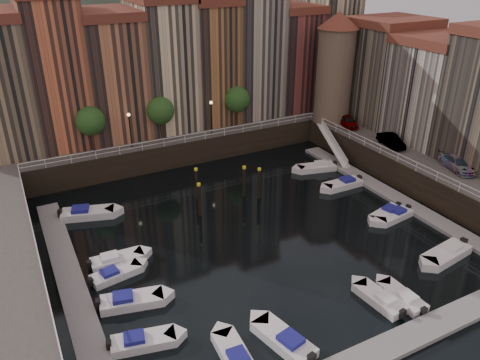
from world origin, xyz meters
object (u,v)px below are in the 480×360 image
boat_left_2 (115,274)px  boat_left_1 (130,301)px  car_a (348,122)px  car_b (391,141)px  car_c (458,164)px  gangway (333,143)px  corner_tower (335,66)px  boat_left_0 (142,341)px  mooring_pilings (225,188)px

boat_left_2 → boat_left_1: bearing=-97.2°
car_a → car_b: (-0.01, -7.71, -0.01)m
car_a → car_c: size_ratio=0.86×
boat_left_2 → car_b: 33.92m
gangway → car_b: (3.32, -6.15, 1.77)m
corner_tower → car_a: corner_tower is taller
car_c → boat_left_2: bearing=-168.5°
boat_left_1 → gangway: bearing=39.8°
boat_left_2 → car_a: car_a is taller
corner_tower → boat_left_2: bearing=-154.2°
car_b → boat_left_0: bearing=-146.7°
boat_left_0 → car_c: size_ratio=0.96×
gangway → car_c: car_c is taller
boat_left_0 → boat_left_1: size_ratio=0.93×
corner_tower → car_b: corner_tower is taller
boat_left_2 → car_c: (34.79, -2.69, 3.36)m
gangway → boat_left_1: (-29.84, -15.10, -1.55)m
mooring_pilings → boat_left_1: mooring_pilings is taller
boat_left_0 → car_b: bearing=34.0°
gangway → car_b: car_b is taller
boat_left_0 → boat_left_2: boat_left_0 is taller
corner_tower → boat_left_1: bearing=-149.1°
mooring_pilings → car_c: size_ratio=1.52×
mooring_pilings → car_b: bearing=-5.5°
car_a → car_c: (1.44, -15.63, -0.01)m
boat_left_0 → corner_tower: bearing=48.2°
corner_tower → car_a: size_ratio=3.40×
mooring_pilings → boat_left_1: size_ratio=1.46×
boat_left_1 → boat_left_2: 3.72m
mooring_pilings → car_a: (20.19, 5.78, 2.04)m
mooring_pilings → boat_left_2: (-13.17, -7.16, -1.32)m
car_b → gangway: bearing=130.2°
car_a → car_b: bearing=-74.0°
boat_left_0 → car_b: 36.21m
corner_tower → car_a: bearing=-81.8°
boat_left_0 → boat_left_1: (0.42, 4.19, 0.03)m
corner_tower → boat_left_0: bearing=-144.3°
boat_left_1 → car_a: (33.17, 16.65, 3.32)m
mooring_pilings → boat_left_1: bearing=-140.0°
boat_left_0 → mooring_pilings: bearing=60.9°
boat_left_0 → boat_left_2: bearing=100.9°
mooring_pilings → boat_left_1: 16.98m
gangway → car_b: 7.21m
corner_tower → boat_left_2: corner_tower is taller
boat_left_2 → boat_left_0: bearing=-101.8°
boat_left_2 → gangway: bearing=10.7°
corner_tower → boat_left_0: corner_tower is taller
car_c → car_a: bearing=111.2°
corner_tower → car_c: bearing=-84.3°
boat_left_2 → car_c: 35.05m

